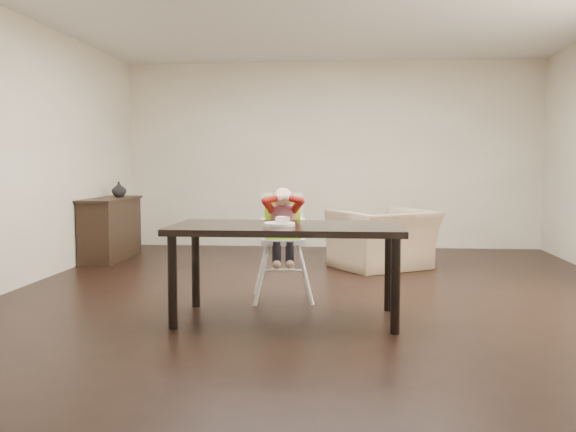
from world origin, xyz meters
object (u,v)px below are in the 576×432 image
at_px(high_chair, 283,221).
at_px(sideboard, 111,229).
at_px(dining_table, 287,235).
at_px(armchair, 383,229).

distance_m(high_chair, sideboard, 3.29).
distance_m(dining_table, high_chair, 0.75).
bearing_deg(armchair, sideboard, -40.90).
distance_m(dining_table, sideboard, 3.89).
height_order(high_chair, armchair, high_chair).
relative_size(armchair, sideboard, 0.84).
distance_m(high_chair, armchair, 2.06).
height_order(high_chair, sideboard, high_chair).
bearing_deg(dining_table, armchair, 70.46).
bearing_deg(high_chair, sideboard, 130.61).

